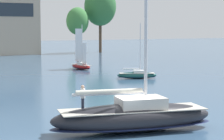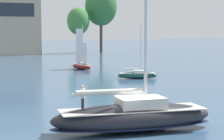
{
  "view_description": "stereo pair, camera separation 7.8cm",
  "coord_description": "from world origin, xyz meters",
  "px_view_note": "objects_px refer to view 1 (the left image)",
  "views": [
    {
      "loc": [
        -15.58,
        -25.36,
        7.19
      ],
      "look_at": [
        0.0,
        3.0,
        4.03
      ],
      "focal_mm": 70.0,
      "sensor_mm": 36.0,
      "label": 1
    },
    {
      "loc": [
        -15.51,
        -25.4,
        7.19
      ],
      "look_at": [
        0.0,
        3.0,
        4.03
      ],
      "focal_mm": 70.0,
      "sensor_mm": 36.0,
      "label": 2
    }
  ],
  "objects_px": {
    "tree_shore_center": "(100,6)",
    "sailboat_main": "(133,116)",
    "tree_shore_left": "(77,21)",
    "sailboat_moored_near_marina": "(81,65)",
    "sailboat_moored_outer_mooring": "(137,75)"
  },
  "relations": [
    {
      "from": "sailboat_main",
      "to": "sailboat_moored_near_marina",
      "type": "relative_size",
      "value": 2.08
    },
    {
      "from": "sailboat_main",
      "to": "sailboat_moored_outer_mooring",
      "type": "relative_size",
      "value": 2.05
    },
    {
      "from": "sailboat_main",
      "to": "sailboat_moored_near_marina",
      "type": "height_order",
      "value": "sailboat_main"
    },
    {
      "from": "tree_shore_left",
      "to": "tree_shore_center",
      "type": "xyz_separation_m",
      "value": [
        8.0,
        1.8,
        4.27
      ]
    },
    {
      "from": "tree_shore_left",
      "to": "sailboat_moored_near_marina",
      "type": "xyz_separation_m",
      "value": [
        -18.4,
        -42.13,
        -8.22
      ]
    },
    {
      "from": "tree_shore_left",
      "to": "sailboat_main",
      "type": "xyz_separation_m",
      "value": [
        -34.16,
        -85.01,
        -7.82
      ]
    },
    {
      "from": "tree_shore_center",
      "to": "sailboat_main",
      "type": "bearing_deg",
      "value": -115.9
    },
    {
      "from": "tree_shore_center",
      "to": "sailboat_main",
      "type": "height_order",
      "value": "tree_shore_center"
    },
    {
      "from": "tree_shore_left",
      "to": "sailboat_main",
      "type": "bearing_deg",
      "value": -111.89
    },
    {
      "from": "tree_shore_center",
      "to": "sailboat_main",
      "type": "distance_m",
      "value": 97.26
    },
    {
      "from": "sailboat_moored_near_marina",
      "to": "sailboat_main",
      "type": "bearing_deg",
      "value": -110.18
    },
    {
      "from": "sailboat_main",
      "to": "sailboat_moored_near_marina",
      "type": "distance_m",
      "value": 45.69
    },
    {
      "from": "tree_shore_center",
      "to": "sailboat_moored_outer_mooring",
      "type": "relative_size",
      "value": 2.42
    },
    {
      "from": "sailboat_main",
      "to": "sailboat_moored_near_marina",
      "type": "bearing_deg",
      "value": 69.82
    },
    {
      "from": "tree_shore_left",
      "to": "sailboat_main",
      "type": "relative_size",
      "value": 0.8
    }
  ]
}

